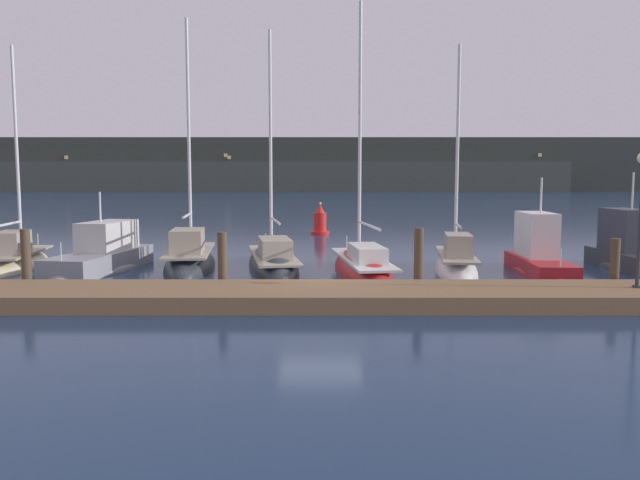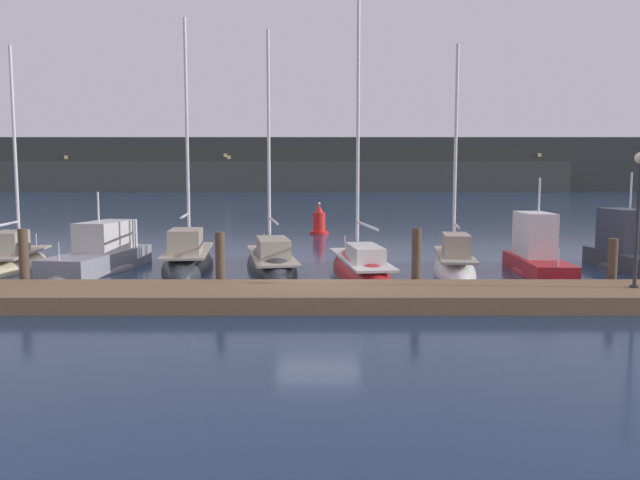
{
  "view_description": "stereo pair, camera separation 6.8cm",
  "coord_description": "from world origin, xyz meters",
  "px_view_note": "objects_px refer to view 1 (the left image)",
  "views": [
    {
      "loc": [
        -0.01,
        -18.6,
        3.45
      ],
      "look_at": [
        0.0,
        3.44,
        1.2
      ],
      "focal_mm": 35.0,
      "sensor_mm": 36.0,
      "label": 1
    },
    {
      "loc": [
        0.05,
        -18.6,
        3.45
      ],
      "look_at": [
        0.0,
        3.44,
        1.2
      ],
      "focal_mm": 35.0,
      "sensor_mm": 36.0,
      "label": 2
    }
  ],
  "objects_px": {
    "sailboat_berth_4": "(190,264)",
    "motorboat_berth_9": "(629,258)",
    "sailboat_berth_6": "(362,272)",
    "sailboat_berth_7": "(456,268)",
    "motorboat_berth_8": "(538,261)",
    "channel_buoy": "(320,222)",
    "motorboat_berth_3": "(101,263)",
    "sailboat_berth_2": "(17,263)",
    "sailboat_berth_5": "(273,266)"
  },
  "relations": [
    {
      "from": "sailboat_berth_2",
      "to": "sailboat_berth_5",
      "type": "height_order",
      "value": "sailboat_berth_5"
    },
    {
      "from": "sailboat_berth_7",
      "to": "motorboat_berth_8",
      "type": "relative_size",
      "value": 1.69
    },
    {
      "from": "channel_buoy",
      "to": "sailboat_berth_6",
      "type": "bearing_deg",
      "value": -84.68
    },
    {
      "from": "motorboat_berth_3",
      "to": "sailboat_berth_7",
      "type": "relative_size",
      "value": 0.7
    },
    {
      "from": "sailboat_berth_2",
      "to": "motorboat_berth_8",
      "type": "xyz_separation_m",
      "value": [
        19.32,
        -1.3,
        0.24
      ]
    },
    {
      "from": "motorboat_berth_3",
      "to": "motorboat_berth_9",
      "type": "height_order",
      "value": "motorboat_berth_9"
    },
    {
      "from": "motorboat_berth_3",
      "to": "sailboat_berth_6",
      "type": "bearing_deg",
      "value": -6.06
    },
    {
      "from": "motorboat_berth_3",
      "to": "sailboat_berth_5",
      "type": "xyz_separation_m",
      "value": [
        6.26,
        0.46,
        -0.2
      ]
    },
    {
      "from": "motorboat_berth_3",
      "to": "sailboat_berth_7",
      "type": "height_order",
      "value": "sailboat_berth_7"
    },
    {
      "from": "sailboat_berth_6",
      "to": "motorboat_berth_9",
      "type": "height_order",
      "value": "sailboat_berth_6"
    },
    {
      "from": "sailboat_berth_7",
      "to": "motorboat_berth_8",
      "type": "distance_m",
      "value": 2.93
    },
    {
      "from": "motorboat_berth_3",
      "to": "sailboat_berth_2",
      "type": "bearing_deg",
      "value": 167.82
    },
    {
      "from": "motorboat_berth_3",
      "to": "sailboat_berth_7",
      "type": "distance_m",
      "value": 12.95
    },
    {
      "from": "sailboat_berth_4",
      "to": "motorboat_berth_9",
      "type": "xyz_separation_m",
      "value": [
        16.49,
        -0.13,
        0.25
      ]
    },
    {
      "from": "motorboat_berth_8",
      "to": "channel_buoy",
      "type": "bearing_deg",
      "value": 117.05
    },
    {
      "from": "motorboat_berth_8",
      "to": "channel_buoy",
      "type": "xyz_separation_m",
      "value": [
        -7.82,
        15.31,
        0.28
      ]
    },
    {
      "from": "motorboat_berth_3",
      "to": "sailboat_berth_5",
      "type": "distance_m",
      "value": 6.28
    },
    {
      "from": "motorboat_berth_3",
      "to": "sailboat_berth_4",
      "type": "bearing_deg",
      "value": 10.58
    },
    {
      "from": "sailboat_berth_5",
      "to": "motorboat_berth_9",
      "type": "relative_size",
      "value": 1.95
    },
    {
      "from": "sailboat_berth_4",
      "to": "sailboat_berth_7",
      "type": "xyz_separation_m",
      "value": [
        9.83,
        -0.94,
        0.02
      ]
    },
    {
      "from": "sailboat_berth_6",
      "to": "motorboat_berth_9",
      "type": "relative_size",
      "value": 2.08
    },
    {
      "from": "sailboat_berth_4",
      "to": "channel_buoy",
      "type": "distance_m",
      "value": 15.01
    },
    {
      "from": "sailboat_berth_2",
      "to": "motorboat_berth_9",
      "type": "distance_m",
      "value": 23.07
    },
    {
      "from": "channel_buoy",
      "to": "sailboat_berth_2",
      "type": "bearing_deg",
      "value": -129.38
    },
    {
      "from": "sailboat_berth_2",
      "to": "sailboat_berth_4",
      "type": "height_order",
      "value": "sailboat_berth_4"
    },
    {
      "from": "sailboat_berth_6",
      "to": "sailboat_berth_7",
      "type": "relative_size",
      "value": 1.17
    },
    {
      "from": "sailboat_berth_6",
      "to": "motorboat_berth_3",
      "type": "bearing_deg",
      "value": 173.94
    },
    {
      "from": "sailboat_berth_4",
      "to": "channel_buoy",
      "type": "bearing_deg",
      "value": 70.86
    },
    {
      "from": "sailboat_berth_7",
      "to": "motorboat_berth_8",
      "type": "height_order",
      "value": "sailboat_berth_7"
    },
    {
      "from": "sailboat_berth_2",
      "to": "sailboat_berth_6",
      "type": "xyz_separation_m",
      "value": [
        12.97,
        -1.76,
        -0.08
      ]
    },
    {
      "from": "sailboat_berth_5",
      "to": "motorboat_berth_8",
      "type": "bearing_deg",
      "value": -6.03
    },
    {
      "from": "sailboat_berth_2",
      "to": "motorboat_berth_8",
      "type": "distance_m",
      "value": 19.36
    },
    {
      "from": "sailboat_berth_4",
      "to": "motorboat_berth_8",
      "type": "bearing_deg",
      "value": -5.1
    },
    {
      "from": "sailboat_berth_5",
      "to": "motorboat_berth_8",
      "type": "relative_size",
      "value": 1.86
    },
    {
      "from": "sailboat_berth_7",
      "to": "motorboat_berth_9",
      "type": "distance_m",
      "value": 6.71
    },
    {
      "from": "sailboat_berth_7",
      "to": "motorboat_berth_8",
      "type": "xyz_separation_m",
      "value": [
        2.91,
        -0.19,
        0.26
      ]
    },
    {
      "from": "motorboat_berth_8",
      "to": "sailboat_berth_7",
      "type": "bearing_deg",
      "value": 176.21
    },
    {
      "from": "motorboat_berth_3",
      "to": "sailboat_berth_4",
      "type": "height_order",
      "value": "sailboat_berth_4"
    },
    {
      "from": "motorboat_berth_3",
      "to": "motorboat_berth_9",
      "type": "bearing_deg",
      "value": 1.33
    },
    {
      "from": "sailboat_berth_6",
      "to": "motorboat_berth_9",
      "type": "bearing_deg",
      "value": 8.25
    },
    {
      "from": "sailboat_berth_7",
      "to": "channel_buoy",
      "type": "relative_size",
      "value": 4.6
    },
    {
      "from": "sailboat_berth_2",
      "to": "motorboat_berth_8",
      "type": "height_order",
      "value": "sailboat_berth_2"
    },
    {
      "from": "sailboat_berth_2",
      "to": "sailboat_berth_6",
      "type": "distance_m",
      "value": 13.08
    },
    {
      "from": "motorboat_berth_9",
      "to": "sailboat_berth_5",
      "type": "bearing_deg",
      "value": 179.98
    },
    {
      "from": "sailboat_berth_2",
      "to": "channel_buoy",
      "type": "bearing_deg",
      "value": 50.62
    },
    {
      "from": "motorboat_berth_3",
      "to": "sailboat_berth_7",
      "type": "xyz_separation_m",
      "value": [
        12.95,
        -0.36,
        -0.13
      ]
    },
    {
      "from": "sailboat_berth_2",
      "to": "sailboat_berth_5",
      "type": "bearing_deg",
      "value": -1.68
    },
    {
      "from": "sailboat_berth_5",
      "to": "sailboat_berth_7",
      "type": "relative_size",
      "value": 1.1
    },
    {
      "from": "sailboat_berth_2",
      "to": "motorboat_berth_3",
      "type": "bearing_deg",
      "value": -12.18
    },
    {
      "from": "sailboat_berth_6",
      "to": "motorboat_berth_9",
      "type": "xyz_separation_m",
      "value": [
        10.1,
        1.46,
        0.3
      ]
    }
  ]
}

